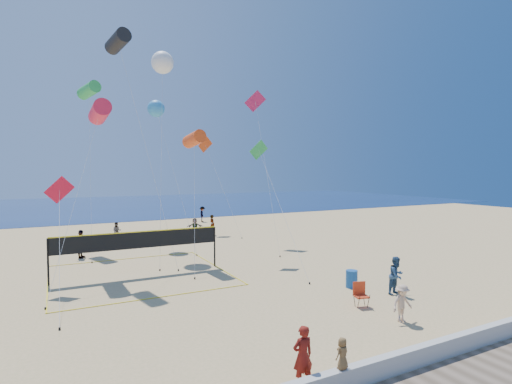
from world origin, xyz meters
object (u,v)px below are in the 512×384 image
camp_chair (360,293)px  trash_barrel (352,279)px  woman (303,356)px  volleyball_net (139,245)px

camp_chair → trash_barrel: (1.60, 2.38, -0.16)m
woman → volleyball_net: (-1.55, 14.27, 0.89)m
camp_chair → volleyball_net: bearing=143.3°
woman → volleyball_net: volleyball_net is taller
trash_barrel → volleyball_net: size_ratio=0.09×
woman → camp_chair: 7.37m
camp_chair → trash_barrel: camp_chair is taller
woman → volleyball_net: 14.38m
woman → camp_chair: bearing=-142.4°
woman → trash_barrel: woman is taller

